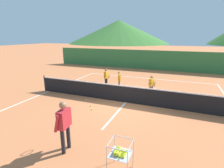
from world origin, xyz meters
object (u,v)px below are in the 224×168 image
tennis_ball_4 (92,109)px  student_0 (106,76)px  instructor (64,122)px  tennis_ball_6 (91,106)px  tennis_ball_0 (86,100)px  tennis_net (126,94)px  ball_cart (120,153)px  student_1 (119,79)px  student_2 (151,84)px

tennis_ball_4 → student_0: bearing=103.8°
instructor → tennis_ball_6: instructor is taller
tennis_ball_0 → tennis_ball_6: same height
tennis_ball_4 → tennis_net: bearing=51.7°
instructor → tennis_ball_4: instructor is taller
instructor → tennis_ball_6: size_ratio=24.88×
tennis_net → tennis_ball_0: tennis_net is taller
ball_cart → student_1: bearing=109.7°
ball_cart → tennis_ball_4: ball_cart is taller
tennis_net → student_2: 2.05m
ball_cart → tennis_ball_6: ball_cart is taller
tennis_ball_4 → student_1: bearing=88.5°
instructor → student_2: 6.64m
student_2 → tennis_ball_6: size_ratio=18.40×
student_0 → tennis_ball_4: bearing=-76.2°
tennis_net → student_2: bearing=57.6°
tennis_net → ball_cart: size_ratio=12.72×
instructor → student_0: 7.35m
tennis_net → student_1: bearing=118.3°
tennis_ball_0 → tennis_ball_4: size_ratio=1.00×
student_0 → tennis_ball_0: 3.11m
student_0 → tennis_net: bearing=-47.1°
tennis_ball_6 → student_0: bearing=101.2°
student_1 → tennis_ball_4: bearing=-91.5°
student_0 → tennis_ball_6: 3.83m
instructor → student_0: size_ratio=1.28×
instructor → ball_cart: instructor is taller
tennis_ball_0 → tennis_ball_4: 1.40m
instructor → student_0: (-1.72, 7.15, -0.22)m
tennis_net → ball_cart: tennis_net is taller
student_0 → student_2: (3.35, -0.72, -0.04)m
tennis_net → tennis_ball_0: bearing=-165.4°
student_1 → tennis_ball_6: 3.52m
tennis_net → tennis_ball_6: (-1.53, -1.25, -0.47)m
tennis_ball_4 → tennis_ball_6: (-0.27, 0.36, 0.00)m
tennis_ball_0 → tennis_ball_6: bearing=-43.8°
tennis_ball_6 → ball_cart: bearing=-51.7°
instructor → student_2: size_ratio=1.35×
tennis_net → instructor: 4.77m
tennis_ball_0 → tennis_ball_4: bearing=-46.9°
tennis_ball_6 → tennis_ball_0: bearing=136.2°
tennis_net → student_0: (-2.26, 2.44, 0.29)m
ball_cart → student_0: bearing=116.3°
student_2 → tennis_ball_0: size_ratio=18.40×
tennis_ball_6 → tennis_ball_4: bearing=-53.4°
student_2 → student_0: bearing=167.9°
student_2 → tennis_ball_4: 4.14m
tennis_ball_0 → tennis_ball_6: (0.69, -0.67, 0.00)m
tennis_net → tennis_ball_4: (-1.27, -1.60, -0.47)m
student_1 → student_2: (2.26, -0.46, -0.01)m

